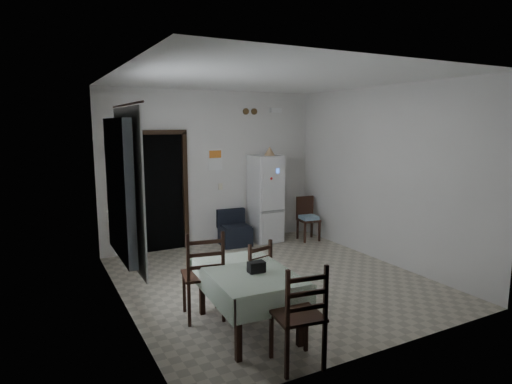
{
  "coord_description": "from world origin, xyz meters",
  "views": [
    {
      "loc": [
        -3.03,
        -5.22,
        2.29
      ],
      "look_at": [
        0.0,
        0.5,
        1.25
      ],
      "focal_mm": 30.0,
      "sensor_mm": 36.0,
      "label": 1
    }
  ],
  "objects": [
    {
      "name": "doorway",
      "position": [
        -1.05,
        2.45,
        1.06
      ],
      "size": [
        1.06,
        0.52,
        2.22
      ],
      "color": "black",
      "rests_on": "ground"
    },
    {
      "name": "dining_table",
      "position": [
        -1.0,
        -1.18,
        0.35
      ],
      "size": [
        0.95,
        1.38,
        0.69
      ],
      "primitive_type": null,
      "rotation": [
        0.0,
        0.0,
        -0.05
      ],
      "color": "#A3B69B",
      "rests_on": "ground"
    },
    {
      "name": "dining_chair_far_right",
      "position": [
        -0.7,
        -0.71,
        0.44
      ],
      "size": [
        0.45,
        0.45,
        0.89
      ],
      "primitive_type": null,
      "rotation": [
        0.0,
        0.0,
        3.36
      ],
      "color": "black",
      "rests_on": "ground"
    },
    {
      "name": "wall_back",
      "position": [
        0.0,
        2.25,
        1.45
      ],
      "size": [
        4.2,
        0.02,
        2.9
      ],
      "primitive_type": null,
      "color": "silver",
      "rests_on": "ground"
    },
    {
      "name": "wall_right",
      "position": [
        2.1,
        0.0,
        1.45
      ],
      "size": [
        0.02,
        4.5,
        2.9
      ],
      "primitive_type": null,
      "color": "silver",
      "rests_on": "ground"
    },
    {
      "name": "tan_cone",
      "position": [
        1.01,
        1.86,
        1.77
      ],
      "size": [
        0.24,
        0.24,
        0.17
      ],
      "primitive_type": "cone",
      "rotation": [
        0.0,
        0.0,
        -0.14
      ],
      "color": "tan",
      "rests_on": "fridge"
    },
    {
      "name": "dining_chair_far_left",
      "position": [
        -1.33,
        -0.66,
        0.54
      ],
      "size": [
        0.54,
        0.54,
        1.09
      ],
      "primitive_type": null,
      "rotation": [
        0.0,
        0.0,
        2.96
      ],
      "color": "black",
      "rests_on": "ground"
    },
    {
      "name": "fridge",
      "position": [
        0.97,
        1.93,
        0.84
      ],
      "size": [
        0.55,
        0.55,
        1.69
      ],
      "primitive_type": null,
      "rotation": [
        0.0,
        0.0,
        0.0
      ],
      "color": "silver",
      "rests_on": "ground"
    },
    {
      "name": "emergency_light",
      "position": [
        1.35,
        2.21,
        2.55
      ],
      "size": [
        0.25,
        0.07,
        0.09
      ],
      "primitive_type": "cube",
      "color": "white",
      "rests_on": "ground"
    },
    {
      "name": "ceiling",
      "position": [
        0.0,
        0.0,
        2.9
      ],
      "size": [
        4.2,
        4.5,
        0.02
      ],
      "primitive_type": null,
      "color": "white",
      "rests_on": "ground"
    },
    {
      "name": "dining_chair_near_head",
      "position": [
        -0.91,
        -2.05,
        0.52
      ],
      "size": [
        0.5,
        0.5,
        1.03
      ],
      "primitive_type": null,
      "rotation": [
        0.0,
        0.0,
        3.0
      ],
      "color": "black",
      "rests_on": "ground"
    },
    {
      "name": "calendar_image",
      "position": [
        0.05,
        2.23,
        1.72
      ],
      "size": [
        0.24,
        0.01,
        0.14
      ],
      "primitive_type": "cube",
      "color": "orange",
      "rests_on": "ground"
    },
    {
      "name": "ground",
      "position": [
        0.0,
        0.0,
        0.0
      ],
      "size": [
        4.5,
        4.5,
        0.0
      ],
      "primitive_type": "plane",
      "color": "#A39B85",
      "rests_on": "ground"
    },
    {
      "name": "curtain",
      "position": [
        -2.04,
        -0.2,
        1.55
      ],
      "size": [
        0.02,
        1.45,
        1.85
      ],
      "primitive_type": "cube",
      "color": "silver",
      "rests_on": "ground"
    },
    {
      "name": "wall_front",
      "position": [
        0.0,
        -2.25,
        1.45
      ],
      "size": [
        4.2,
        0.02,
        2.9
      ],
      "primitive_type": null,
      "color": "silver",
      "rests_on": "ground"
    },
    {
      "name": "corner_chair",
      "position": [
        1.74,
        1.57,
        0.43
      ],
      "size": [
        0.41,
        0.41,
        0.86
      ],
      "primitive_type": null,
      "rotation": [
        0.0,
        0.0,
        -0.12
      ],
      "color": "black",
      "rests_on": "ground"
    },
    {
      "name": "curtain_rod",
      "position": [
        -2.03,
        -0.2,
        2.5
      ],
      "size": [
        0.02,
        1.6,
        0.02
      ],
      "primitive_type": "cylinder",
      "rotation": [
        1.57,
        0.0,
        0.0
      ],
      "color": "black",
      "rests_on": "ground"
    },
    {
      "name": "vent_right",
      "position": [
        0.88,
        2.23,
        2.52
      ],
      "size": [
        0.12,
        0.03,
        0.12
      ],
      "primitive_type": "cylinder",
      "rotation": [
        1.57,
        0.0,
        0.0
      ],
      "color": "brown",
      "rests_on": "ground"
    },
    {
      "name": "black_bag",
      "position": [
        -0.95,
        -1.29,
        0.75
      ],
      "size": [
        0.19,
        0.12,
        0.12
      ],
      "primitive_type": "cube",
      "rotation": [
        0.0,
        0.0,
        -0.04
      ],
      "color": "black",
      "rests_on": "dining_table"
    },
    {
      "name": "calendar",
      "position": [
        0.05,
        2.24,
        1.62
      ],
      "size": [
        0.28,
        0.02,
        0.4
      ],
      "primitive_type": "cube",
      "color": "white",
      "rests_on": "ground"
    },
    {
      "name": "vent_left",
      "position": [
        0.7,
        2.23,
        2.52
      ],
      "size": [
        0.12,
        0.03,
        0.12
      ],
      "primitive_type": "cylinder",
      "rotation": [
        1.57,
        0.0,
        0.0
      ],
      "color": "brown",
      "rests_on": "ground"
    },
    {
      "name": "navy_seat",
      "position": [
        0.31,
        1.93,
        0.33
      ],
      "size": [
        0.6,
        0.58,
        0.67
      ],
      "primitive_type": null,
      "rotation": [
        0.0,
        0.0,
        -0.1
      ],
      "color": "black",
      "rests_on": "ground"
    },
    {
      "name": "wall_left",
      "position": [
        -2.1,
        0.0,
        1.45
      ],
      "size": [
        0.02,
        4.5,
        2.9
      ],
      "primitive_type": null,
      "color": "silver",
      "rests_on": "ground"
    },
    {
      "name": "window_recess",
      "position": [
        -2.15,
        -0.2,
        1.55
      ],
      "size": [
        0.1,
        1.2,
        1.6
      ],
      "primitive_type": "cube",
      "color": "silver",
      "rests_on": "ground"
    },
    {
      "name": "light_switch",
      "position": [
        0.15,
        2.24,
        1.1
      ],
      "size": [
        0.08,
        0.02,
        0.12
      ],
      "primitive_type": "cube",
      "color": "beige",
      "rests_on": "ground"
    }
  ]
}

